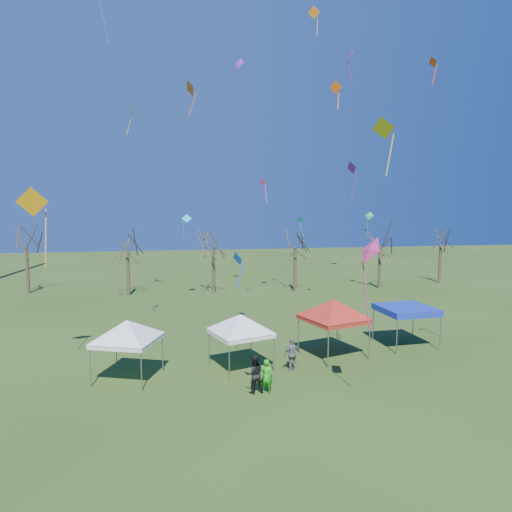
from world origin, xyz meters
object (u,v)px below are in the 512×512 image
at_px(tree_2, 213,231).
at_px(person_grey, 292,354).
at_px(tent_red, 334,303).
at_px(tree_3, 295,232).
at_px(person_green, 266,376).
at_px(tent_blue, 406,310).
at_px(tree_4, 381,232).
at_px(tree_1, 127,237).
at_px(tent_white_mid, 241,318).
at_px(tent_white_west, 127,324).
at_px(tree_0, 25,229).
at_px(tree_5, 441,233).
at_px(person_dark, 254,374).

bearing_deg(tree_2, person_grey, -84.12).
height_order(tent_red, person_grey, tent_red).
distance_m(tree_3, person_green, 26.80).
bearing_deg(tree_2, tent_blue, -61.71).
height_order(tree_2, tree_4, tree_2).
bearing_deg(tree_1, person_grey, -64.92).
bearing_deg(tent_white_mid, tent_blue, 12.04).
bearing_deg(tent_white_west, tree_0, 115.76).
bearing_deg(tree_2, tent_red, -75.65).
distance_m(tree_1, person_grey, 25.80).
xyz_separation_m(tent_white_west, person_green, (6.61, -2.98, -2.04)).
height_order(tree_0, tent_red, tree_0).
bearing_deg(tent_white_west, tree_1, 95.47).
xyz_separation_m(tent_red, person_green, (-4.92, -4.61, -2.34)).
height_order(tree_3, tent_white_west, tree_3).
xyz_separation_m(tree_4, tent_blue, (-7.19, -19.20, -3.77)).
distance_m(tree_5, tent_white_west, 40.39).
distance_m(tent_red, tent_blue, 5.43).
bearing_deg(person_green, tent_white_mid, -55.47).
bearing_deg(tree_1, tree_5, 2.35).
bearing_deg(tree_2, tree_5, 3.70).
height_order(tree_0, tent_white_west, tree_0).
height_order(tree_4, person_dark, tree_4).
xyz_separation_m(tree_1, tent_red, (13.71, -21.02, -2.62)).
bearing_deg(tree_5, tree_3, -173.48).
height_order(tent_red, person_dark, tent_red).
distance_m(tree_5, person_grey, 34.36).
xyz_separation_m(tree_0, person_grey, (20.82, -25.68, -5.60)).
distance_m(tree_2, tree_3, 8.41).
xyz_separation_m(tree_0, tree_1, (10.08, -2.73, -0.70)).
height_order(tree_0, tree_4, tree_0).
height_order(tree_0, person_grey, tree_0).
distance_m(tree_0, person_grey, 33.53).
bearing_deg(tree_2, person_green, -89.13).
xyz_separation_m(tent_red, person_grey, (-2.97, -1.92, -2.28)).
relative_size(tree_0, tree_1, 1.12).
bearing_deg(tree_5, tree_1, -177.65).
xyz_separation_m(tent_blue, person_grey, (-8.20, -3.10, -1.40)).
bearing_deg(person_grey, tree_2, -102.51).
bearing_deg(tent_white_west, person_dark, -24.89).
xyz_separation_m(tree_5, tent_white_mid, (-26.43, -23.58, -2.91)).
bearing_deg(tree_5, person_green, -133.54).
distance_m(tree_2, tent_white_west, 23.48).
relative_size(tree_2, tent_blue, 2.45).
xyz_separation_m(tree_2, tent_white_west, (-6.23, -22.38, -3.43)).
bearing_deg(tree_5, tree_0, 178.31).
height_order(tree_2, person_grey, tree_2).
relative_size(tree_0, tree_5, 1.13).
relative_size(tree_1, tent_white_west, 2.00).
relative_size(tent_red, person_grey, 2.38).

